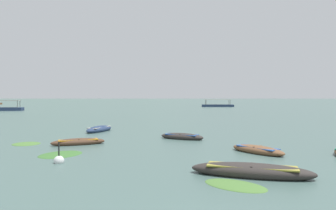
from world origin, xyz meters
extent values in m
plane|color=#425B56|center=(0.00, 1500.00, 0.00)|extent=(6000.00, 6000.00, 0.00)
cone|color=#56665B|center=(-848.29, 2418.92, 280.28)|extent=(2339.18, 2339.18, 560.56)
cone|color=slate|center=(-106.94, 2478.59, 214.97)|extent=(1401.33, 1401.33, 429.93)
ellipsoid|color=#2D2826|center=(2.01, 6.15, 0.18)|extent=(4.59, 2.47, 0.61)
cube|color=olive|center=(2.01, 6.15, 0.36)|extent=(3.30, 1.78, 0.05)
cube|color=#2D2826|center=(2.01, 6.15, 0.41)|extent=(0.32, 0.75, 0.04)
ellipsoid|color=navy|center=(-6.39, 21.48, 0.18)|extent=(2.31, 3.78, 0.60)
cube|color=#B7B2A3|center=(-6.39, 21.48, 0.36)|extent=(1.66, 2.72, 0.05)
cube|color=navy|center=(-6.39, 21.48, 0.41)|extent=(0.76, 0.34, 0.04)
ellipsoid|color=brown|center=(3.79, 10.85, 0.15)|extent=(2.64, 3.14, 0.49)
cube|color=#28519E|center=(3.79, 10.85, 0.29)|extent=(1.90, 2.26, 0.05)
cube|color=brown|center=(3.79, 10.85, 0.34)|extent=(0.61, 0.47, 0.04)
ellipsoid|color=#4C3323|center=(-6.30, 14.09, 0.15)|extent=(3.35, 1.98, 0.49)
cube|color=orange|center=(-6.30, 14.09, 0.29)|extent=(2.41, 1.42, 0.05)
cube|color=#4C3323|center=(-6.30, 14.09, 0.34)|extent=(0.29, 0.60, 0.04)
ellipsoid|color=#2D2826|center=(0.28, 16.42, 0.16)|extent=(3.30, 2.48, 0.52)
cube|color=#28519E|center=(0.28, 16.42, 0.31)|extent=(2.38, 1.79, 0.05)
cube|color=#2D2826|center=(0.28, 16.42, 0.36)|extent=(0.42, 0.66, 0.04)
cube|color=navy|center=(-35.06, 64.72, 0.27)|extent=(7.34, 3.55, 0.90)
cylinder|color=#4C4742|center=(-32.27, 64.11, 1.40)|extent=(0.10, 0.10, 1.80)
cylinder|color=#4C4742|center=(-32.55, 66.07, 1.40)|extent=(0.10, 0.10, 1.80)
cube|color=#9E998E|center=(-35.06, 64.72, 2.29)|extent=(6.17, 2.98, 0.12)
cube|color=navy|center=(17.89, 92.06, 0.27)|extent=(10.07, 3.85, 0.90)
cylinder|color=#4C4742|center=(21.72, 92.99, 1.40)|extent=(0.10, 0.10, 1.80)
cylinder|color=#4C4742|center=(21.55, 90.59, 1.40)|extent=(0.10, 0.10, 1.80)
cylinder|color=#4C4742|center=(14.24, 93.52, 1.40)|extent=(0.10, 0.10, 1.80)
cylinder|color=#4C4742|center=(14.07, 91.13, 1.40)|extent=(0.10, 0.10, 1.80)
cube|color=beige|center=(17.89, 92.06, 2.29)|extent=(8.46, 3.24, 0.12)
sphere|color=silver|center=(-5.79, 8.73, 0.09)|extent=(0.46, 0.46, 0.46)
cylinder|color=black|center=(-5.79, 8.73, 0.51)|extent=(0.06, 0.06, 0.85)
ellipsoid|color=#477033|center=(-9.60, 14.45, 0.00)|extent=(2.23, 2.30, 0.14)
ellipsoid|color=#477033|center=(1.10, 4.98, 0.00)|extent=(2.49, 2.41, 0.14)
ellipsoid|color=#38662D|center=(-6.35, 10.76, 0.00)|extent=(2.80, 2.99, 0.14)
camera|label=1|loc=(-1.47, -4.96, 2.88)|focal=32.90mm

